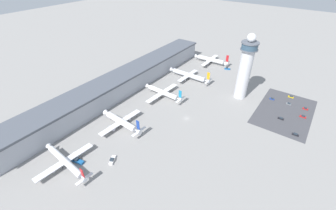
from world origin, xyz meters
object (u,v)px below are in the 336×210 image
at_px(airplane_gate_charlie, 163,93).
at_px(airplane_gate_alpha, 65,162).
at_px(airplane_gate_echo, 211,60).
at_px(car_yellow_taxi, 281,118).
at_px(car_grey_coupe, 272,99).
at_px(car_maroon_suv, 303,117).
at_px(airplane_gate_bravo, 121,122).
at_px(car_white_wagon, 289,104).
at_px(service_truck_fuel, 227,69).
at_px(car_silver_sedan, 305,109).
at_px(car_blue_compact, 291,97).
at_px(airplane_gate_delta, 189,75).
at_px(control_tower, 245,68).
at_px(car_red_hatchback, 295,135).
at_px(service_truck_catering, 78,161).
at_px(service_truck_baggage, 112,160).
at_px(service_truck_water, 164,94).

bearing_deg(airplane_gate_charlie, airplane_gate_alpha, 179.81).
relative_size(airplane_gate_charlie, airplane_gate_echo, 0.97).
height_order(car_yellow_taxi, car_grey_coupe, car_grey_coupe).
relative_size(car_maroon_suv, car_yellow_taxi, 1.08).
height_order(airplane_gate_alpha, airplane_gate_bravo, airplane_gate_bravo).
distance_m(airplane_gate_bravo, car_grey_coupe, 131.18).
height_order(airplane_gate_bravo, car_white_wagon, airplane_gate_bravo).
bearing_deg(car_white_wagon, airplane_gate_bravo, 137.57).
xyz_separation_m(service_truck_fuel, car_silver_sedan, (-34.36, -83.23, -0.21)).
height_order(car_maroon_suv, car_blue_compact, car_maroon_suv).
distance_m(airplane_gate_alpha, airplane_gate_delta, 139.87).
bearing_deg(car_grey_coupe, control_tower, 115.52).
height_order(airplane_gate_echo, car_red_hatchback, airplane_gate_echo).
xyz_separation_m(airplane_gate_echo, car_grey_coupe, (-38.40, -79.17, -4.06)).
distance_m(airplane_gate_charlie, service_truck_catering, 91.38).
bearing_deg(airplane_gate_echo, service_truck_baggage, -174.09).
bearing_deg(airplane_gate_bravo, car_blue_compact, -38.83).
relative_size(service_truck_catering, car_yellow_taxi, 1.98).
distance_m(airplane_gate_bravo, car_maroon_suv, 140.59).
bearing_deg(airplane_gate_charlie, car_silver_sedan, -63.83).
bearing_deg(service_truck_fuel, airplane_gate_echo, 80.62).
bearing_deg(car_red_hatchback, service_truck_fuel, 48.41).
bearing_deg(service_truck_baggage, car_white_wagon, -29.94).
xyz_separation_m(control_tower, airplane_gate_bravo, (-91.14, 55.59, -23.45)).
bearing_deg(service_truck_baggage, car_grey_coupe, -25.28).
height_order(car_silver_sedan, car_yellow_taxi, car_silver_sedan).
xyz_separation_m(service_truck_fuel, service_truck_baggage, (-165.31, 4.84, 0.02)).
height_order(airplane_gate_charlie, car_white_wagon, airplane_gate_charlie).
relative_size(service_truck_fuel, car_grey_coupe, 1.61).
distance_m(service_truck_fuel, service_truck_baggage, 165.38).
relative_size(car_yellow_taxi, car_grey_coupe, 1.07).
distance_m(airplane_gate_charlie, airplane_gate_echo, 90.67).
relative_size(service_truck_baggage, car_maroon_suv, 1.57).
xyz_separation_m(service_truck_fuel, service_truck_water, (-83.69, 25.55, 0.03)).
xyz_separation_m(control_tower, airplane_gate_alpha, (-137.37, 55.69, -23.67)).
bearing_deg(car_blue_compact, car_white_wagon, -176.26).
bearing_deg(airplane_gate_bravo, service_truck_water, 1.60).
relative_size(airplane_gate_charlie, car_grey_coupe, 9.77).
relative_size(car_white_wagon, car_yellow_taxi, 0.95).
height_order(service_truck_water, car_grey_coupe, service_truck_water).
bearing_deg(service_truck_fuel, car_maroon_suv, -119.59).
xyz_separation_m(airplane_gate_alpha, car_white_wagon, (149.65, -94.62, -3.63)).
bearing_deg(service_truck_baggage, service_truck_catering, 127.49).
xyz_separation_m(airplane_gate_alpha, car_blue_compact, (162.63, -93.78, -3.58)).
xyz_separation_m(control_tower, car_yellow_taxi, (-13.15, -38.44, -27.30)).
bearing_deg(airplane_gate_alpha, car_maroon_suv, -38.20).
bearing_deg(control_tower, service_truck_baggage, 162.93).
relative_size(airplane_gate_echo, service_truck_water, 6.60).
bearing_deg(car_blue_compact, car_silver_sedan, -133.37).
distance_m(airplane_gate_alpha, airplane_gate_bravo, 46.23).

